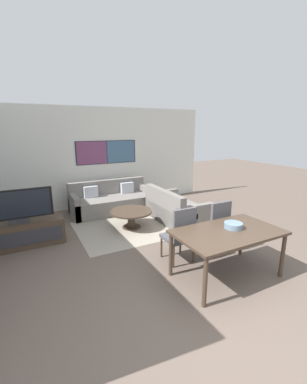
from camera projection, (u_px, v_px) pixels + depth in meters
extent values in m
plane|color=brown|center=(227.00, 317.00, 3.12)|extent=(24.00, 24.00, 0.00)
cube|color=silver|center=(99.00, 158.00, 7.32)|extent=(6.64, 0.06, 2.80)
cube|color=#2D2D33|center=(107.00, 152.00, 7.35)|extent=(1.77, 0.01, 0.66)
cube|color=#753D66|center=(92.00, 153.00, 7.15)|extent=(0.84, 0.02, 0.62)
cube|color=#426684|center=(121.00, 152.00, 7.54)|extent=(0.84, 0.02, 0.62)
cube|color=gray|center=(132.00, 227.00, 5.91)|extent=(2.41, 1.93, 0.01)
cube|color=#423326|center=(21.00, 235.00, 4.91)|extent=(1.57, 0.43, 0.50)
cube|color=#2D2D33|center=(21.00, 239.00, 4.72)|extent=(1.45, 0.01, 0.28)
cube|color=#2D2D33|center=(19.00, 221.00, 4.84)|extent=(0.36, 0.20, 0.05)
cube|color=#2D2D33|center=(19.00, 218.00, 4.83)|extent=(0.06, 0.03, 0.08)
cube|color=black|center=(17.00, 204.00, 4.76)|extent=(1.24, 0.04, 0.57)
cube|color=black|center=(17.00, 205.00, 4.74)|extent=(1.16, 0.01, 0.51)
cube|color=slate|center=(113.00, 204.00, 6.98)|extent=(2.17, 0.93, 0.42)
cube|color=slate|center=(108.00, 194.00, 7.26)|extent=(2.17, 0.16, 0.82)
cube|color=slate|center=(74.00, 206.00, 6.50)|extent=(0.14, 0.93, 0.60)
cube|color=slate|center=(146.00, 196.00, 7.42)|extent=(0.14, 0.93, 0.60)
cube|color=#B2B7C1|center=(91.00, 192.00, 6.83)|extent=(0.36, 0.12, 0.30)
cube|color=#B2B7C1|center=(127.00, 188.00, 7.30)|extent=(0.36, 0.12, 0.30)
cube|color=slate|center=(177.00, 212.00, 6.32)|extent=(0.93, 1.65, 0.42)
cube|color=slate|center=(164.00, 207.00, 6.10)|extent=(0.16, 1.65, 0.82)
cube|color=slate|center=(196.00, 218.00, 5.65)|extent=(0.93, 0.14, 0.60)
cube|color=slate|center=(162.00, 201.00, 6.94)|extent=(0.93, 0.14, 0.60)
cube|color=#B2B7C1|center=(179.00, 203.00, 5.82)|extent=(0.12, 0.36, 0.30)
cylinder|color=#423326|center=(132.00, 227.00, 5.90)|extent=(0.42, 0.42, 0.03)
cylinder|color=#423326|center=(131.00, 220.00, 5.86)|extent=(0.17, 0.17, 0.37)
cylinder|color=#423326|center=(131.00, 212.00, 5.81)|extent=(0.94, 0.94, 0.04)
cube|color=#423326|center=(228.00, 232.00, 3.82)|extent=(1.61, 0.94, 0.04)
cylinder|color=#423326|center=(205.00, 282.00, 3.23)|extent=(0.06, 0.06, 0.71)
cylinder|color=#423326|center=(283.00, 256.00, 3.90)|extent=(0.06, 0.06, 0.71)
cylinder|color=#423326|center=(171.00, 254.00, 3.93)|extent=(0.06, 0.06, 0.71)
cylinder|color=#423326|center=(241.00, 236.00, 4.60)|extent=(0.06, 0.06, 0.71)
cube|color=#4C4C51|center=(177.00, 237.00, 4.40)|extent=(0.46, 0.46, 0.06)
cube|color=#4C4C51|center=(185.00, 225.00, 4.15)|extent=(0.42, 0.05, 0.54)
cylinder|color=#423326|center=(173.00, 257.00, 4.19)|extent=(0.04, 0.04, 0.38)
cylinder|color=#423326|center=(193.00, 251.00, 4.37)|extent=(0.04, 0.04, 0.38)
cylinder|color=#423326|center=(161.00, 247.00, 4.53)|extent=(0.04, 0.04, 0.38)
cylinder|color=#423326|center=(180.00, 242.00, 4.71)|extent=(0.04, 0.04, 0.38)
cube|color=#4C4C51|center=(212.00, 229.00, 4.75)|extent=(0.46, 0.46, 0.06)
cube|color=#4C4C51|center=(221.00, 217.00, 4.50)|extent=(0.42, 0.05, 0.54)
cylinder|color=#423326|center=(210.00, 247.00, 4.55)|extent=(0.04, 0.04, 0.38)
cylinder|color=#423326|center=(227.00, 242.00, 4.73)|extent=(0.04, 0.04, 0.38)
cylinder|color=#423326|center=(196.00, 238.00, 4.89)|extent=(0.04, 0.04, 0.38)
cylinder|color=#423326|center=(213.00, 234.00, 5.07)|extent=(0.04, 0.04, 0.38)
cylinder|color=slate|center=(233.00, 225.00, 3.92)|extent=(0.28, 0.28, 0.08)
torus|color=slate|center=(233.00, 223.00, 3.91)|extent=(0.28, 0.28, 0.02)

